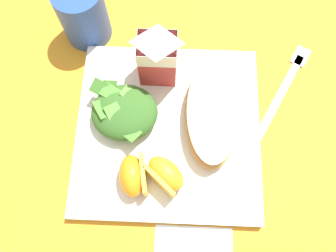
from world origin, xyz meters
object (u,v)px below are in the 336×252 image
milk_carton (157,54)px  drinking_blue_cup (83,14)px  green_salad_pile (124,112)px  metal_fork (286,83)px  white_plate (168,130)px  orange_wedge_middle (167,174)px  cheesy_pizza_bread (211,114)px  orange_wedge_front (133,176)px

milk_carton → drinking_blue_cup: bearing=146.0°
green_salad_pile → milk_carton: size_ratio=0.95×
metal_fork → drinking_blue_cup: (-0.34, 0.09, 0.05)m
white_plate → drinking_blue_cup: drinking_blue_cup is taller
milk_carton → metal_fork: size_ratio=0.63×
green_salad_pile → drinking_blue_cup: drinking_blue_cup is taller
metal_fork → drinking_blue_cup: 0.35m
milk_carton → orange_wedge_middle: (0.02, -0.17, -0.04)m
metal_fork → cheesy_pizza_bread: bearing=-151.1°
cheesy_pizza_bread → drinking_blue_cup: 0.26m
green_salad_pile → drinking_blue_cup: 0.18m
cheesy_pizza_bread → milk_carton: 0.12m
milk_carton → white_plate: bearing=-78.4°
white_plate → metal_fork: (0.19, 0.09, -0.01)m
orange_wedge_front → green_salad_pile: bearing=102.2°
cheesy_pizza_bread → white_plate: bearing=-163.4°
cheesy_pizza_bread → milk_carton: (-0.08, 0.07, 0.04)m
green_salad_pile → metal_fork: green_salad_pile is taller
green_salad_pile → white_plate: bearing=-13.7°
white_plate → green_salad_pile: bearing=166.3°
cheesy_pizza_bread → metal_fork: (0.13, 0.07, -0.03)m
milk_carton → drinking_blue_cup: size_ratio=1.08×
orange_wedge_front → metal_fork: orange_wedge_front is taller
orange_wedge_front → orange_wedge_middle: bearing=4.3°
cheesy_pizza_bread → orange_wedge_front: bearing=-138.2°
white_plate → milk_carton: 0.12m
orange_wedge_front → metal_fork: 0.29m
orange_wedge_front → drinking_blue_cup: size_ratio=0.64×
metal_fork → green_salad_pile: bearing=-164.1°
cheesy_pizza_bread → milk_carton: milk_carton is taller
drinking_blue_cup → metal_fork: bearing=-14.6°
orange_wedge_front → metal_fork: (0.24, 0.17, -0.03)m
drinking_blue_cup → orange_wedge_front: bearing=-69.0°
cheesy_pizza_bread → orange_wedge_middle: orange_wedge_middle is taller
green_salad_pile → milk_carton: 0.10m
green_salad_pile → metal_fork: (0.26, 0.07, -0.03)m
metal_fork → orange_wedge_front: bearing=-144.6°
cheesy_pizza_bread → orange_wedge_front: 0.15m
white_plate → orange_wedge_front: size_ratio=4.29×
cheesy_pizza_bread → orange_wedge_front: (-0.11, -0.10, 0.00)m
cheesy_pizza_bread → metal_fork: bearing=28.9°
milk_carton → green_salad_pile: bearing=-121.7°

